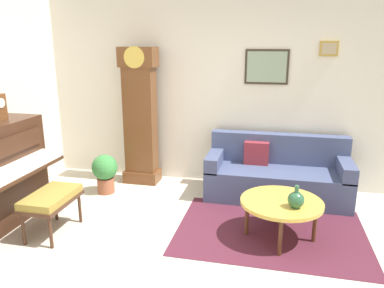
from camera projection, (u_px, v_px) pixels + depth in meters
ground_plane at (171, 269)px, 3.61m from camera, size 6.40×6.00×0.10m
wall_back at (214, 90)px, 5.49m from camera, size 5.30×0.13×2.80m
area_rug at (270, 232)px, 4.23m from camera, size 2.10×1.50×0.01m
piano_bench at (51, 199)px, 4.11m from camera, size 0.42×0.70×0.48m
grandfather_clock at (140, 120)px, 5.53m from camera, size 0.52×0.34×2.03m
couch at (277, 175)px, 5.14m from camera, size 1.90×0.80×0.84m
coffee_table at (281, 203)px, 3.99m from camera, size 0.88×0.88×0.44m
green_jug at (296, 200)px, 3.80m from camera, size 0.17×0.17×0.24m
potted_plant at (105, 171)px, 5.26m from camera, size 0.36×0.36×0.56m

